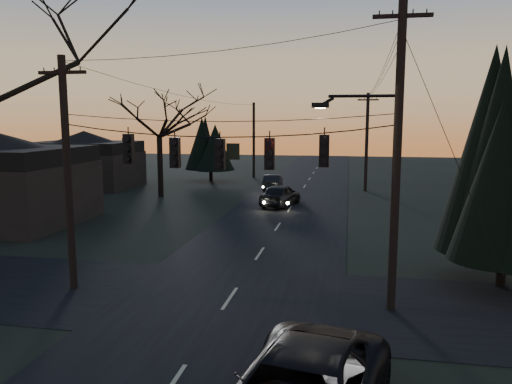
% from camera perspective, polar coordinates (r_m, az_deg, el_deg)
% --- Properties ---
extents(main_road, '(8.00, 120.00, 0.02)m').
position_cam_1_polar(main_road, '(27.42, 1.90, -4.87)').
color(main_road, black).
rests_on(main_road, ground).
extents(cross_road, '(60.00, 7.00, 0.02)m').
position_cam_1_polar(cross_road, '(18.00, -3.01, -12.06)').
color(cross_road, black).
rests_on(cross_road, ground).
extents(utility_pole_right, '(5.00, 0.30, 10.00)m').
position_cam_1_polar(utility_pole_right, '(17.62, 15.13, -12.83)').
color(utility_pole_right, black).
rests_on(utility_pole_right, ground).
extents(utility_pole_left, '(1.80, 0.30, 8.50)m').
position_cam_1_polar(utility_pole_left, '(20.20, -20.08, -10.29)').
color(utility_pole_left, black).
rests_on(utility_pole_left, ground).
extents(utility_pole_far_r, '(1.80, 0.30, 8.50)m').
position_cam_1_polar(utility_pole_far_r, '(44.86, 12.36, 0.11)').
color(utility_pole_far_r, black).
rests_on(utility_pole_far_r, ground).
extents(utility_pole_far_l, '(0.30, 0.30, 8.00)m').
position_cam_1_polar(utility_pole_far_l, '(53.70, -0.25, 1.64)').
color(utility_pole_far_l, black).
rests_on(utility_pole_far_l, ground).
extents(span_signal_assembly, '(11.50, 0.44, 1.67)m').
position_cam_1_polar(span_signal_assembly, '(16.96, -3.93, 4.60)').
color(span_signal_assembly, black).
rests_on(span_signal_assembly, ground).
extents(evergreen_right, '(4.18, 4.18, 8.12)m').
position_cam_1_polar(evergreen_right, '(20.49, 26.94, 2.89)').
color(evergreen_right, black).
rests_on(evergreen_right, ground).
extents(bare_tree_dist, '(6.85, 6.85, 9.66)m').
position_cam_1_polar(bare_tree_dist, '(40.91, -11.06, 8.86)').
color(bare_tree_dist, black).
rests_on(bare_tree_dist, ground).
extents(evergreen_dist, '(3.76, 3.76, 6.08)m').
position_cam_1_polar(evergreen_dist, '(50.82, -5.22, 5.33)').
color(evergreen_dist, black).
rests_on(evergreen_dist, ground).
extents(house_left_far, '(9.00, 7.00, 5.20)m').
position_cam_1_polar(house_left_far, '(48.85, -18.95, 3.58)').
color(house_left_far, black).
rests_on(house_left_far, ground).
extents(sedan_oncoming_a, '(2.82, 5.01, 1.61)m').
position_cam_1_polar(sedan_oncoming_a, '(36.20, 2.81, -0.36)').
color(sedan_oncoming_a, black).
rests_on(sedan_oncoming_a, ground).
extents(sedan_oncoming_b, '(1.67, 4.22, 1.36)m').
position_cam_1_polar(sedan_oncoming_b, '(44.38, 1.95, 1.10)').
color(sedan_oncoming_b, black).
rests_on(sedan_oncoming_b, ground).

